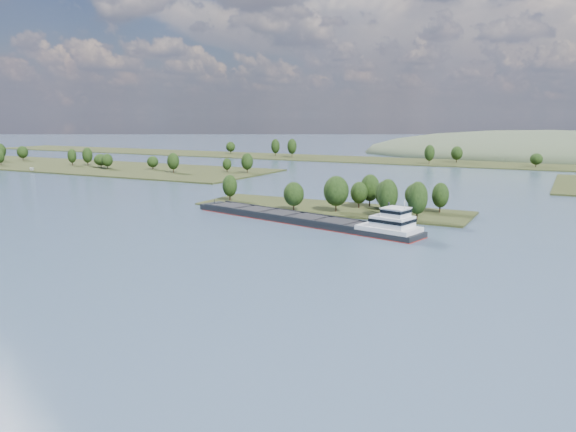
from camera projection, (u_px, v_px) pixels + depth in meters
The scene contains 7 objects.
ground at pixel (245, 241), 153.20m from camera, with size 1800.00×1800.00×0.00m, color #3C5469.
tree_island at pixel (347, 200), 200.60m from camera, with size 100.00×31.32×13.89m.
left_bank at pixel (64, 165), 378.64m from camera, with size 300.00×80.00×14.58m.
back_shoreline at pixel (464, 163), 394.04m from camera, with size 900.00×60.00×15.98m.
hill_west at pixel (551, 157), 458.82m from camera, with size 320.00×160.00×44.00m, color #3C4832.
cargo_barge at pixel (314, 220), 176.40m from camera, with size 85.46×29.76×11.56m.
motorboat at pixel (32, 169), 341.55m from camera, with size 2.57×6.83×2.64m, color silver.
Camera 1 is at (78.90, -7.60, 33.89)m, focal length 35.00 mm.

